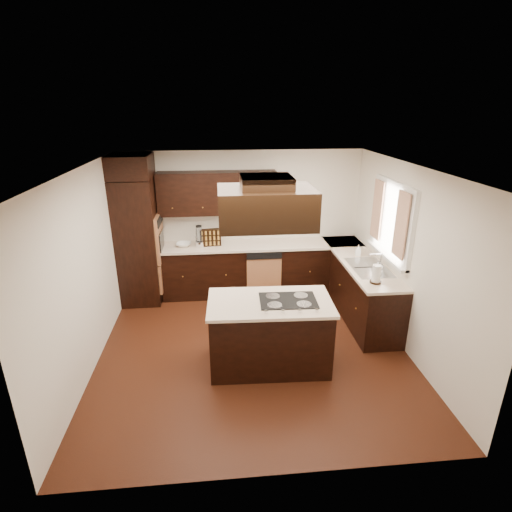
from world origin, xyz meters
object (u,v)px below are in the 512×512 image
at_px(island, 270,335).
at_px(range_hood, 266,207).
at_px(spice_rack, 210,237).
at_px(oven_column, 139,242).

distance_m(island, range_hood, 1.73).
bearing_deg(spice_rack, island, -78.46).
bearing_deg(range_hood, spice_rack, 106.24).
xyz_separation_m(oven_column, island, (1.95, -2.10, -0.62)).
distance_m(oven_column, island, 2.94).
height_order(oven_column, island, oven_column).
bearing_deg(spice_rack, range_hood, -81.40).
bearing_deg(oven_column, spice_rack, 3.56).
bearing_deg(range_hood, oven_column, 129.74).
xyz_separation_m(island, range_hood, (-0.08, -0.15, 1.72)).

